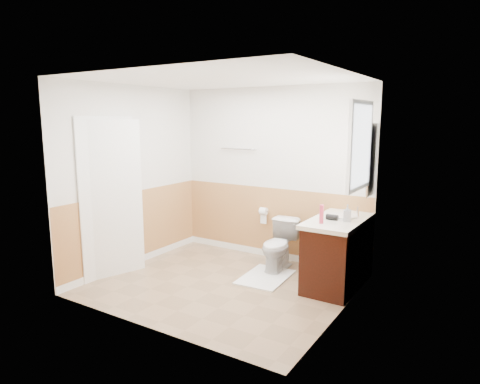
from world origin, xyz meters
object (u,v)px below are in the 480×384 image
Objects in this scene: bath_mat at (265,277)px; lotion_bottle at (321,214)px; soap_dispenser at (347,213)px; vanity_cabinet at (338,254)px; toilet at (279,245)px.

lotion_bottle is (0.77, -0.08, 0.95)m from bath_mat.
vanity_cabinet is at bearing 149.01° from soap_dispenser.
soap_dispenser reaches higher than vanity_cabinet.
toilet is 0.88m from vanity_cabinet.
toilet is 3.11× the size of lotion_bottle.
soap_dispenser reaches higher than toilet.
lotion_bottle reaches higher than bath_mat.
vanity_cabinet is (0.87, -0.12, 0.06)m from toilet.
bath_mat is 1.22m from lotion_bottle.
vanity_cabinet is at bearing 73.26° from lotion_bottle.
soap_dispenser is (0.12, -0.07, 0.55)m from vanity_cabinet.
vanity_cabinet is 0.57m from soap_dispenser.
bath_mat is 1.38m from soap_dispenser.
bath_mat is 3.64× the size of lotion_bottle.
toilet is 1.18m from soap_dispenser.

